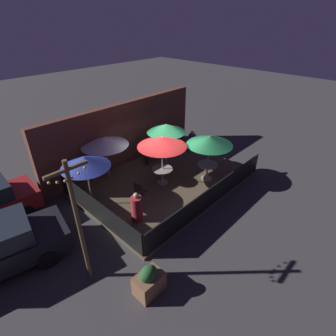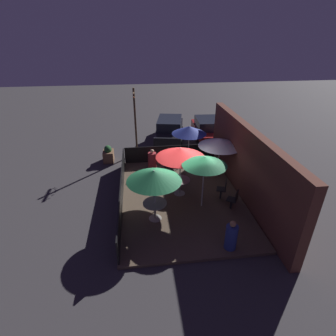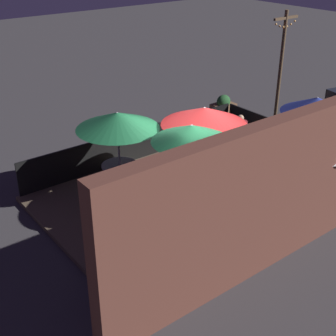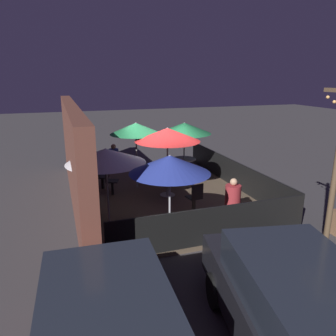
# 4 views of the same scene
# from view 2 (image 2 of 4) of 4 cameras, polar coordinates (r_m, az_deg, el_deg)

# --- Properties ---
(ground_plane) EXTENTS (60.00, 60.00, 0.00)m
(ground_plane) POSITION_cam_2_polar(r_m,az_deg,el_deg) (12.23, 2.78, -6.61)
(ground_plane) COLOR #383538
(patio_deck) EXTENTS (7.65, 5.42, 0.12)m
(patio_deck) POSITION_cam_2_polar(r_m,az_deg,el_deg) (12.20, 2.79, -6.37)
(patio_deck) COLOR brown
(patio_deck) RESTS_ON ground_plane
(building_wall) EXTENTS (9.25, 0.36, 3.25)m
(building_wall) POSITION_cam_2_polar(r_m,az_deg,el_deg) (12.22, 16.69, 0.93)
(building_wall) COLOR brown
(building_wall) RESTS_ON ground_plane
(fence_front) EXTENTS (7.45, 0.05, 0.95)m
(fence_front) POSITION_cam_2_polar(r_m,az_deg,el_deg) (11.80, -10.07, -5.01)
(fence_front) COLOR black
(fence_front) RESTS_ON patio_deck
(fence_side_left) EXTENTS (0.05, 5.22, 0.95)m
(fence_side_left) POSITION_cam_2_polar(r_m,az_deg,el_deg) (15.21, 0.49, 3.23)
(fence_side_left) COLOR black
(fence_side_left) RESTS_ON patio_deck
(patio_umbrella_0) EXTENTS (2.09, 2.09, 2.21)m
(patio_umbrella_0) POSITION_cam_2_polar(r_m,az_deg,el_deg) (9.73, -3.05, -1.68)
(patio_umbrella_0) COLOR #B2B2B7
(patio_umbrella_0) RESTS_ON patio_deck
(patio_umbrella_1) EXTENTS (2.16, 2.16, 2.32)m
(patio_umbrella_1) POSITION_cam_2_polar(r_m,az_deg,el_deg) (11.35, 2.73, 3.38)
(patio_umbrella_1) COLOR #B2B2B7
(patio_umbrella_1) RESTS_ON patio_deck
(patio_umbrella_2) EXTENTS (1.83, 1.83, 2.38)m
(patio_umbrella_2) POSITION_cam_2_polar(r_m,az_deg,el_deg) (10.52, 7.98, 1.55)
(patio_umbrella_2) COLOR #B2B2B7
(patio_umbrella_2) RESTS_ON patio_deck
(patio_umbrella_3) EXTENTS (2.15, 2.15, 2.09)m
(patio_umbrella_3) POSITION_cam_2_polar(r_m,az_deg,el_deg) (13.23, 11.29, 5.50)
(patio_umbrella_3) COLOR #B2B2B7
(patio_umbrella_3) RESTS_ON patio_deck
(patio_umbrella_4) EXTENTS (1.91, 1.91, 2.20)m
(patio_umbrella_4) POSITION_cam_2_polar(r_m,az_deg,el_deg) (14.44, 4.64, 8.24)
(patio_umbrella_4) COLOR #B2B2B7
(patio_umbrella_4) RESTS_ON patio_deck
(dining_table_0) EXTENTS (0.95, 0.95, 0.78)m
(dining_table_0) POSITION_cam_2_polar(r_m,az_deg,el_deg) (10.47, -2.87, -8.26)
(dining_table_0) COLOR #9E998E
(dining_table_0) RESTS_ON patio_deck
(dining_table_1) EXTENTS (0.94, 0.94, 0.75)m
(dining_table_1) POSITION_cam_2_polar(r_m,az_deg,el_deg) (12.04, 2.57, -3.14)
(dining_table_1) COLOR #9E998E
(dining_table_1) RESTS_ON patio_deck
(patio_chair_0) EXTENTS (0.47, 0.47, 0.92)m
(patio_chair_0) POSITION_cam_2_polar(r_m,az_deg,el_deg) (13.48, 0.14, -0.03)
(patio_chair_0) COLOR black
(patio_chair_0) RESTS_ON patio_deck
(patio_chair_1) EXTENTS (0.56, 0.56, 0.90)m
(patio_chair_1) POSITION_cam_2_polar(r_m,az_deg,el_deg) (11.43, 14.07, -6.58)
(patio_chair_1) COLOR black
(patio_chair_1) RESTS_ON patio_deck
(patio_chair_2) EXTENTS (0.51, 0.51, 0.96)m
(patio_chair_2) POSITION_cam_2_polar(r_m,az_deg,el_deg) (11.95, 11.82, -4.43)
(patio_chair_2) COLOR black
(patio_chair_2) RESTS_ON patio_deck
(patron_0) EXTENTS (0.57, 0.57, 1.23)m
(patron_0) POSITION_cam_2_polar(r_m,az_deg,el_deg) (14.13, -3.44, 1.47)
(patron_0) COLOR maroon
(patron_0) RESTS_ON patio_deck
(patron_1) EXTENTS (0.58, 0.58, 1.16)m
(patron_1) POSITION_cam_2_polar(r_m,az_deg,el_deg) (9.54, 13.60, -14.26)
(patron_1) COLOR navy
(patron_1) RESTS_ON patio_deck
(planter_box) EXTENTS (0.84, 0.59, 0.99)m
(planter_box) POSITION_cam_2_polar(r_m,az_deg,el_deg) (15.85, -12.85, 2.93)
(planter_box) COLOR brown
(planter_box) RESTS_ON ground_plane
(light_post) EXTENTS (1.10, 0.12, 4.05)m
(light_post) POSITION_cam_2_polar(r_m,az_deg,el_deg) (15.96, -7.15, 10.59)
(light_post) COLOR brown
(light_post) RESTS_ON ground_plane
(parked_car_0) EXTENTS (4.63, 2.53, 1.62)m
(parked_car_0) POSITION_cam_2_polar(r_m,az_deg,el_deg) (18.30, 0.34, 8.38)
(parked_car_0) COLOR black
(parked_car_0) RESTS_ON ground_plane
(parked_car_1) EXTENTS (4.03, 1.95, 1.62)m
(parked_car_1) POSITION_cam_2_polar(r_m,az_deg,el_deg) (18.44, 8.62, 8.20)
(parked_car_1) COLOR maroon
(parked_car_1) RESTS_ON ground_plane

